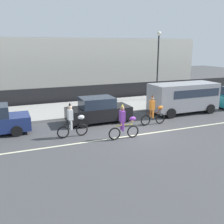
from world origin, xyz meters
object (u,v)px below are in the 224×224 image
parade_cyclist_orange (153,112)px  street_lamp_post (158,56)px  parked_car_black (98,110)px  parade_cyclist_zebra (73,122)px  parade_cyclist_purple (124,123)px  parked_van_grey (184,96)px

parade_cyclist_orange → street_lamp_post: 8.16m
parade_cyclist_orange → parked_car_black: parade_cyclist_orange is taller
parade_cyclist_zebra → parade_cyclist_purple: size_ratio=1.00×
parade_cyclist_purple → parked_car_black: bearing=93.9°
parade_cyclist_purple → street_lamp_post: 10.98m
parked_van_grey → parked_car_black: bearing=179.8°
parade_cyclist_purple → parade_cyclist_orange: same height
parked_van_grey → parked_car_black: size_ratio=1.22×
parade_cyclist_zebra → parade_cyclist_purple: bearing=-27.9°
parade_cyclist_purple → parked_car_black: (-0.24, 3.46, -0.06)m
street_lamp_post → parked_car_black: bearing=-147.8°
parade_cyclist_purple → parade_cyclist_orange: bearing=30.7°
parade_cyclist_purple → parked_car_black: 3.47m
parade_cyclist_purple → parked_van_grey: 7.29m
parked_van_grey → street_lamp_post: street_lamp_post is taller
parade_cyclist_purple → street_lamp_post: (6.88, 7.95, 3.15)m
parked_van_grey → parade_cyclist_purple: bearing=-151.8°
parked_van_grey → street_lamp_post: size_ratio=0.85×
parade_cyclist_purple → parked_car_black: parade_cyclist_purple is taller
parked_van_grey → parked_car_black: (-6.65, 0.03, -0.50)m
parade_cyclist_purple → parade_cyclist_orange: size_ratio=1.00×
parade_cyclist_zebra → parade_cyclist_orange: bearing=3.8°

